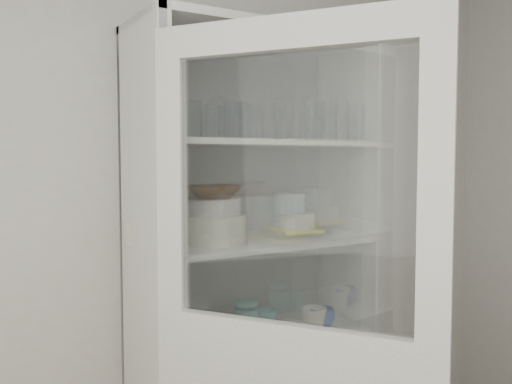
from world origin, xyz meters
TOP-DOWN VIEW (x-y plane):
  - wall_back at (0.00, 1.50)m, footprint 3.60×0.02m
  - pantry_cabinet at (0.20, 1.34)m, footprint 1.00×0.45m
  - tumbler_0 at (-0.21, 1.15)m, footprint 0.07×0.07m
  - tumbler_1 at (0.09, 1.14)m, footprint 0.08×0.08m
  - tumbler_2 at (0.02, 1.15)m, footprint 0.08×0.08m
  - tumbler_3 at (0.26, 1.16)m, footprint 0.10×0.10m
  - tumbler_4 at (0.45, 1.12)m, footprint 0.07×0.07m
  - tumbler_5 at (0.38, 1.11)m, footprint 0.09×0.09m
  - tumbler_6 at (0.61, 1.14)m, footprint 0.10×0.10m
  - tumbler_7 at (-0.07, 1.29)m, footprint 0.09×0.09m
  - tumbler_8 at (-0.17, 1.27)m, footprint 0.07×0.07m
  - tumbler_9 at (0.00, 1.27)m, footprint 0.08×0.08m
  - tumbler_10 at (0.07, 1.28)m, footprint 0.07×0.07m
  - tumbler_11 at (0.19, 1.26)m, footprint 0.08×0.08m
  - goblet_0 at (-0.21, 1.40)m, footprint 0.07×0.07m
  - goblet_1 at (0.21, 1.39)m, footprint 0.08×0.08m
  - goblet_2 at (0.22, 1.40)m, footprint 0.08×0.08m
  - goblet_3 at (0.48, 1.35)m, footprint 0.08×0.08m
  - plate_stack_front at (-0.00, 1.25)m, footprint 0.24×0.24m
  - plate_stack_back at (-0.21, 1.40)m, footprint 0.21×0.21m
  - cream_bowl at (-0.00, 1.25)m, footprint 0.21×0.21m
  - terracotta_bowl at (-0.00, 1.25)m, footprint 0.26×0.26m
  - glass_platter at (0.39, 1.26)m, footprint 0.33×0.33m
  - yellow_trivet at (0.39, 1.26)m, footprint 0.21×0.21m
  - white_ramekin at (0.39, 1.26)m, footprint 0.18×0.18m
  - grey_bowl_stack at (0.39, 1.31)m, footprint 0.13×0.13m
  - mug_blue at (0.48, 1.20)m, footprint 0.13×0.13m
  - mug_teal at (0.27, 1.30)m, footprint 0.11×0.11m
  - mug_white at (0.42, 1.17)m, footprint 0.14×0.14m
  - teal_jar at (0.18, 1.32)m, footprint 0.10×0.10m
  - measuring_cups at (-0.10, 1.20)m, footprint 0.09×0.09m
  - white_canister at (-0.19, 1.33)m, footprint 0.12×0.12m

SIDE VIEW (x-z plane):
  - measuring_cups at x=-0.10m, z-range 0.86..0.90m
  - mug_blue at x=0.48m, z-range 0.86..0.95m
  - mug_teal at x=0.27m, z-range 0.86..0.95m
  - mug_white at x=0.42m, z-range 0.86..0.96m
  - white_canister at x=-0.19m, z-range 0.86..0.98m
  - teal_jar at x=0.18m, z-range 0.86..0.98m
  - pantry_cabinet at x=0.20m, z-range -0.11..1.99m
  - glass_platter at x=0.39m, z-range 1.26..1.28m
  - yellow_trivet at x=0.39m, z-range 1.28..1.29m
  - wall_back at x=0.00m, z-range 0.00..2.60m
  - plate_stack_back at x=-0.21m, z-range 1.26..1.34m
  - plate_stack_front at x=0.00m, z-range 1.26..1.37m
  - white_ramekin at x=0.39m, z-range 1.29..1.36m
  - grey_bowl_stack at x=0.39m, z-range 1.26..1.44m
  - cream_bowl at x=0.00m, z-range 1.37..1.44m
  - terracotta_bowl at x=0.00m, z-range 1.44..1.49m
  - tumbler_1 at x=0.09m, z-range 1.66..1.79m
  - tumbler_11 at x=0.19m, z-range 1.66..1.79m
  - tumbler_10 at x=0.07m, z-range 1.66..1.79m
  - tumbler_8 at x=-0.17m, z-range 1.66..1.79m
  - tumbler_4 at x=0.45m, z-range 1.66..1.79m
  - tumbler_9 at x=0.00m, z-range 1.66..1.79m
  - tumbler_2 at x=0.02m, z-range 1.66..1.80m
  - tumbler_0 at x=-0.21m, z-range 1.66..1.80m
  - tumbler_7 at x=-0.07m, z-range 1.66..1.81m
  - goblet_0 at x=-0.21m, z-range 1.66..1.81m
  - tumbler_6 at x=0.61m, z-range 1.66..1.81m
  - tumbler_3 at x=0.26m, z-range 1.66..1.82m
  - tumbler_5 at x=0.38m, z-range 1.66..1.82m
  - goblet_3 at x=0.48m, z-range 1.66..1.84m
  - goblet_2 at x=0.22m, z-range 1.66..1.85m
  - goblet_1 at x=0.21m, z-range 1.66..1.85m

